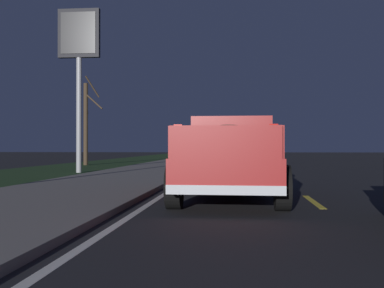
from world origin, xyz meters
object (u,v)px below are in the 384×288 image
at_px(pickup_truck, 231,155).
at_px(bare_tree_far, 86,122).
at_px(gas_price_sign, 79,49).
at_px(sedan_red, 237,151).

distance_m(pickup_truck, bare_tree_far, 20.88).
xyz_separation_m(gas_price_sign, bare_tree_far, (8.55, 2.50, -2.80)).
height_order(pickup_truck, gas_price_sign, gas_price_sign).
relative_size(pickup_truck, sedan_red, 1.23).
xyz_separation_m(pickup_truck, gas_price_sign, (9.95, 6.99, 4.60)).
relative_size(sedan_red, bare_tree_far, 0.78).
bearing_deg(pickup_truck, gas_price_sign, 35.10).
bearing_deg(pickup_truck, sedan_red, -0.10).
height_order(sedan_red, gas_price_sign, gas_price_sign).
distance_m(pickup_truck, gas_price_sign, 13.01).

